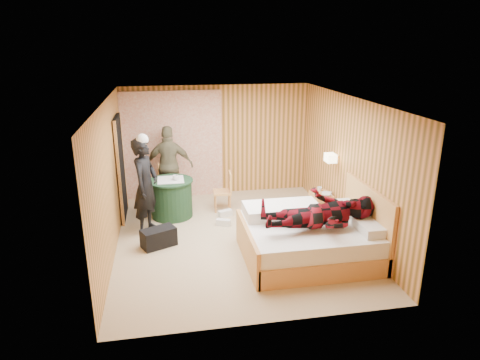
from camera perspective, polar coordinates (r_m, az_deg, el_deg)
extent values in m
cube|color=tan|center=(7.87, -0.62, -7.72)|extent=(4.20, 5.00, 0.01)
cube|color=white|center=(7.14, -0.69, 10.64)|extent=(4.20, 5.00, 0.01)
cube|color=#D98E53|center=(9.80, -3.10, 5.27)|extent=(4.20, 0.02, 2.50)
cube|color=#D98E53|center=(7.37, -16.97, 0.11)|extent=(0.02, 5.00, 2.50)
cube|color=#D98E53|center=(8.01, 14.33, 1.76)|extent=(0.02, 5.00, 2.50)
cube|color=beige|center=(9.67, -8.94, 4.60)|extent=(2.20, 0.08, 2.40)
cube|color=black|center=(8.76, -15.63, 1.53)|extent=(0.06, 0.90, 2.05)
cylinder|color=gold|center=(8.35, 12.49, 2.93)|extent=(0.18, 0.04, 0.04)
cube|color=beige|center=(8.32, 11.98, 2.91)|extent=(0.18, 0.24, 0.16)
cube|color=#E6B35E|center=(7.24, 9.36, -9.00)|extent=(2.13, 1.70, 0.32)
cube|color=silver|center=(7.11, 9.48, -6.90)|extent=(2.07, 1.64, 0.27)
cube|color=#E6B35E|center=(6.92, 0.96, -8.82)|extent=(0.06, 1.70, 0.60)
cube|color=#E6B35E|center=(7.42, 16.57, -5.22)|extent=(0.06, 1.70, 1.17)
cube|color=silver|center=(7.01, 17.13, -6.03)|extent=(0.40, 0.59, 0.15)
cube|color=silver|center=(7.67, 14.43, -3.64)|extent=(0.40, 0.59, 0.15)
cube|color=silver|center=(7.33, 5.58, -3.99)|extent=(1.28, 0.64, 0.19)
cube|color=#E6B35E|center=(8.84, 10.74, -3.28)|extent=(0.36, 0.50, 0.50)
cube|color=#E6B35E|center=(8.78, 10.80, -2.32)|extent=(0.38, 0.52, 0.03)
cylinder|color=#1D4023|center=(8.77, -9.10, -2.48)|extent=(0.83, 0.83, 0.75)
cylinder|color=#1D4023|center=(8.64, -9.23, -0.11)|extent=(0.89, 0.89, 0.03)
cube|color=silver|center=(8.64, -9.24, 0.03)|extent=(0.63, 0.63, 0.01)
cube|color=#E6B35E|center=(9.33, -9.23, -0.73)|extent=(0.52, 0.52, 0.05)
cube|color=#E6B35E|center=(9.42, -9.66, 1.04)|extent=(0.41, 0.16, 0.46)
cylinder|color=#E6B35E|center=(9.21, -9.83, -2.57)|extent=(0.04, 0.04, 0.43)
cylinder|color=#E6B35E|center=(9.61, -8.51, -1.61)|extent=(0.04, 0.04, 0.43)
cube|color=#E6B35E|center=(8.97, -2.38, -1.62)|extent=(0.40, 0.40, 0.04)
cube|color=#E6B35E|center=(8.91, -1.32, -0.24)|extent=(0.06, 0.37, 0.41)
cylinder|color=#E6B35E|center=(9.18, -3.37, -2.56)|extent=(0.04, 0.04, 0.38)
cylinder|color=#E6B35E|center=(8.91, -1.33, -3.17)|extent=(0.04, 0.04, 0.38)
cube|color=black|center=(7.64, -10.79, -7.54)|extent=(0.66, 0.52, 0.33)
cube|color=silver|center=(8.35, -2.23, -5.67)|extent=(0.30, 0.21, 0.12)
cube|color=silver|center=(8.76, -1.99, -4.46)|extent=(0.31, 0.21, 0.13)
imported|color=black|center=(8.00, -12.48, -0.79)|extent=(0.64, 0.77, 1.79)
imported|color=#676144|center=(9.32, -9.37, 1.91)|extent=(1.06, 0.55, 1.72)
imported|color=maroon|center=(6.74, 10.69, -3.22)|extent=(0.86, 0.67, 1.77)
imported|color=silver|center=(8.71, 10.95, -1.81)|extent=(0.20, 0.25, 0.02)
imported|color=silver|center=(8.70, 10.96, -1.69)|extent=(0.26, 0.28, 0.02)
imported|color=silver|center=(8.85, 10.56, -1.20)|extent=(0.12, 0.12, 0.09)
imported|color=silver|center=(8.57, -8.58, 0.32)|extent=(0.13, 0.13, 0.10)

